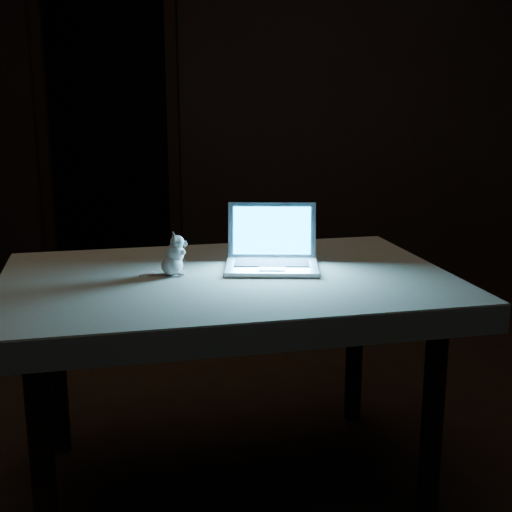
# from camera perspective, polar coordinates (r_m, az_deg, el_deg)

# --- Properties ---
(floor) EXTENTS (5.00, 5.00, 0.00)m
(floor) POSITION_cam_1_polar(r_m,az_deg,el_deg) (2.74, -7.10, -13.81)
(floor) COLOR black
(floor) RESTS_ON ground
(back_wall) EXTENTS (4.50, 0.04, 2.60)m
(back_wall) POSITION_cam_1_polar(r_m,az_deg,el_deg) (4.89, 0.23, 14.02)
(back_wall) COLOR black
(back_wall) RESTS_ON ground
(doorway) EXTENTS (1.06, 0.36, 2.13)m
(doorway) POSITION_cam_1_polar(r_m,az_deg,el_deg) (5.16, -12.20, 11.08)
(doorway) COLOR black
(doorway) RESTS_ON back_wall
(table) EXTENTS (1.50, 1.23, 0.69)m
(table) POSITION_cam_1_polar(r_m,az_deg,el_deg) (2.24, -2.31, -10.35)
(table) COLOR black
(table) RESTS_ON floor
(tablecloth) EXTENTS (1.47, 1.07, 0.08)m
(tablecloth) POSITION_cam_1_polar(r_m,az_deg,el_deg) (2.20, -4.67, -2.13)
(tablecloth) COLOR #C1B89C
(tablecloth) RESTS_ON table
(laptop) EXTENTS (0.32, 0.29, 0.20)m
(laptop) POSITION_cam_1_polar(r_m,az_deg,el_deg) (2.16, 1.34, 1.42)
(laptop) COLOR silver
(laptop) RESTS_ON tablecloth
(plush_mouse) EXTENTS (0.10, 0.10, 0.13)m
(plush_mouse) POSITION_cam_1_polar(r_m,az_deg,el_deg) (2.12, -7.03, 0.14)
(plush_mouse) COLOR silver
(plush_mouse) RESTS_ON tablecloth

